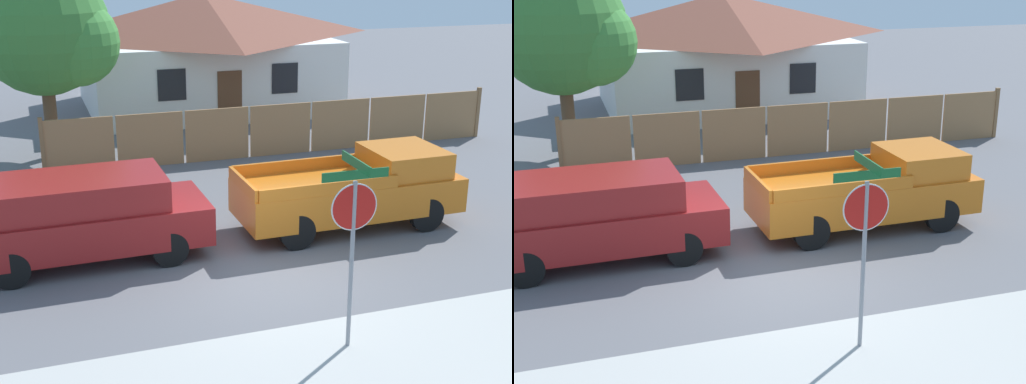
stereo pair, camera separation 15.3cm
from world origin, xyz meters
TOP-DOWN VIEW (x-y plane):
  - ground_plane at (0.00, 0.00)m, footprint 80.00×80.00m
  - sidewalk_strip at (0.00, -3.60)m, footprint 36.00×3.20m
  - wooden_fence at (3.27, 8.16)m, footprint 14.38×0.12m
  - house at (2.83, 15.90)m, footprint 10.08×7.83m
  - oak_tree at (-3.31, 9.97)m, footprint 4.15×3.95m
  - red_suv at (-3.30, 1.94)m, footprint 4.99×2.06m
  - orange_pickup at (2.84, 1.94)m, footprint 5.17×2.00m
  - stop_sign at (0.40, -2.86)m, footprint 1.10×0.99m

SIDE VIEW (x-z plane):
  - ground_plane at x=0.00m, z-range 0.00..0.00m
  - sidewalk_strip at x=0.00m, z-range 0.00..0.01m
  - wooden_fence at x=3.27m, z-range -0.05..1.64m
  - orange_pickup at x=2.84m, z-range 0.00..1.76m
  - red_suv at x=-3.30m, z-range 0.08..1.87m
  - stop_sign at x=0.40m, z-range 0.59..3.77m
  - house at x=2.83m, z-range 0.08..4.56m
  - oak_tree at x=-3.31m, z-range 0.88..6.78m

